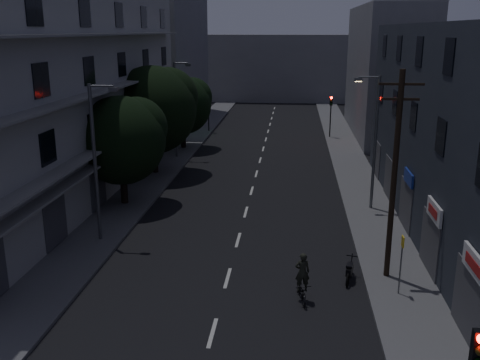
% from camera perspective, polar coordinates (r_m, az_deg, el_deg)
% --- Properties ---
extents(ground, '(160.00, 160.00, 0.00)m').
position_cam_1_polar(ground, '(41.53, 1.81, 0.84)').
color(ground, black).
rests_on(ground, ground).
extents(sidewalk_left, '(3.00, 90.00, 0.15)m').
position_cam_1_polar(sidewalk_left, '(42.67, -8.29, 1.19)').
color(sidewalk_left, '#565659').
rests_on(sidewalk_left, ground).
extents(sidewalk_right, '(3.00, 90.00, 0.15)m').
position_cam_1_polar(sidewalk_right, '(41.69, 12.14, 0.66)').
color(sidewalk_right, '#565659').
rests_on(sidewalk_right, ground).
extents(lane_markings, '(0.15, 60.50, 0.01)m').
position_cam_1_polar(lane_markings, '(47.58, 2.34, 2.77)').
color(lane_markings, beige).
rests_on(lane_markings, ground).
extents(building_left, '(7.00, 36.00, 14.00)m').
position_cam_1_polar(building_left, '(36.36, -18.37, 9.15)').
color(building_left, '#A9A8A3').
rests_on(building_left, ground).
extents(building_right, '(6.19, 28.00, 11.00)m').
position_cam_1_polar(building_right, '(30.92, 23.19, 4.85)').
color(building_right, '#282D36').
rests_on(building_right, ground).
extents(building_far_left, '(6.00, 20.00, 16.00)m').
position_cam_1_polar(building_far_left, '(64.80, -7.58, 13.23)').
color(building_far_left, slate).
rests_on(building_far_left, ground).
extents(building_far_right, '(6.00, 20.00, 13.00)m').
position_cam_1_polar(building_far_right, '(57.95, 15.25, 11.06)').
color(building_far_right, slate).
rests_on(building_far_right, ground).
extents(building_far_end, '(24.00, 8.00, 10.00)m').
position_cam_1_polar(building_far_end, '(85.28, 4.01, 11.87)').
color(building_far_end, slate).
rests_on(building_far_end, ground).
extents(tree_near, '(5.45, 5.45, 6.72)m').
position_cam_1_polar(tree_near, '(33.51, -12.47, 4.51)').
color(tree_near, black).
rests_on(tree_near, sidewalk_left).
extents(tree_mid, '(6.53, 6.53, 8.04)m').
position_cam_1_polar(tree_mid, '(40.57, -9.18, 7.75)').
color(tree_mid, black).
rests_on(tree_mid, sidewalk_left).
extents(tree_far, '(5.26, 5.26, 6.51)m').
position_cam_1_polar(tree_far, '(49.37, -6.09, 8.14)').
color(tree_far, black).
rests_on(tree_far, sidewalk_left).
extents(traffic_signal_far_right, '(0.28, 0.37, 4.10)m').
position_cam_1_polar(traffic_signal_far_right, '(54.92, 9.67, 7.59)').
color(traffic_signal_far_right, black).
rests_on(traffic_signal_far_right, sidewalk_right).
extents(traffic_signal_far_left, '(0.28, 0.37, 4.10)m').
position_cam_1_polar(traffic_signal_far_left, '(57.64, -3.39, 8.15)').
color(traffic_signal_far_left, black).
rests_on(traffic_signal_far_left, sidewalk_left).
extents(street_lamp_left_near, '(1.51, 0.25, 8.00)m').
position_cam_1_polar(street_lamp_left_near, '(27.66, -15.04, 2.53)').
color(street_lamp_left_near, '#57585E').
rests_on(street_lamp_left_near, sidewalk_left).
extents(street_lamp_right, '(1.51, 0.25, 8.00)m').
position_cam_1_polar(street_lamp_right, '(32.64, 14.06, 4.56)').
color(street_lamp_right, slate).
rests_on(street_lamp_right, sidewalk_right).
extents(street_lamp_left_far, '(1.51, 0.25, 8.00)m').
position_cam_1_polar(street_lamp_left_far, '(45.58, -6.79, 7.97)').
color(street_lamp_left_far, '#54555C').
rests_on(street_lamp_left_far, sidewalk_left).
extents(utility_pole, '(1.80, 0.24, 9.00)m').
position_cam_1_polar(utility_pole, '(23.37, 16.15, 0.76)').
color(utility_pole, black).
rests_on(utility_pole, sidewalk_right).
extents(bus_stop_sign, '(0.06, 0.35, 2.52)m').
position_cam_1_polar(bus_stop_sign, '(22.78, 16.86, -7.61)').
color(bus_stop_sign, '#595B60').
rests_on(bus_stop_sign, sidewalk_right).
extents(motorcycle, '(0.62, 1.68, 1.09)m').
position_cam_1_polar(motorcycle, '(24.25, 11.61, -9.55)').
color(motorcycle, black).
rests_on(motorcycle, ground).
extents(cyclist, '(0.85, 1.72, 2.08)m').
position_cam_1_polar(cyclist, '(22.19, 6.63, -11.03)').
color(cyclist, black).
rests_on(cyclist, ground).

